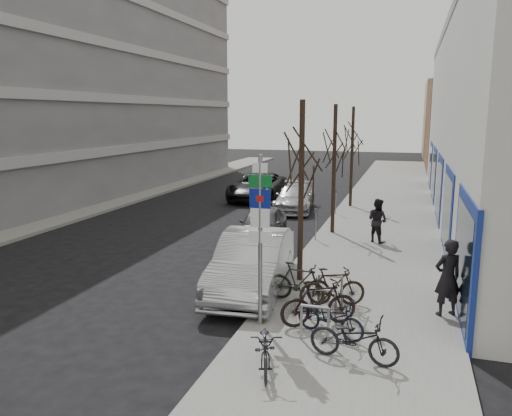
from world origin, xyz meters
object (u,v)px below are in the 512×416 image
Objects in this scene: tree_far at (353,133)px; bike_mid_inner at (299,282)px; meter_front at (281,258)px; bike_rack at (323,301)px; meter_mid at (316,221)px; bike_near_left at (266,344)px; parked_car_mid at (262,224)px; lane_car at (258,186)px; highway_sign_pole at (260,230)px; bike_far_inner at (332,287)px; tree_mid at (335,139)px; bike_near_right at (319,302)px; parked_car_front at (252,263)px; pedestrian_far at (377,220)px; meter_back at (336,199)px; bike_far_curb at (354,335)px; parked_car_back at (295,198)px; tree_near at (302,149)px; bike_mid_curb at (330,314)px; pedestrian_near at (448,278)px.

tree_far is 3.05× the size of bike_mid_inner.
bike_rack is at bearing -55.49° from meter_front.
bike_near_left is at bearing -84.76° from meter_mid.
lane_car reaches higher than parked_car_mid.
highway_sign_pole reaches higher than bike_far_inner.
tree_mid is at bearing -90.00° from tree_far.
bike_mid_inner is at bearing -0.71° from bike_near_right.
pedestrian_far reaches higher than parked_car_front.
bike_mid_inner is 17.31m from lane_car.
highway_sign_pole is at bearing -88.32° from meter_mid.
tree_mid is at bearing 97.28° from bike_rack.
bike_near_left is (0.96, -15.98, -0.25)m from meter_back.
bike_far_inner is at bearing 25.40° from bike_far_curb.
tree_near is at bearing -83.06° from parked_car_back.
parked_car_mid is (-2.12, -0.31, -0.22)m from meter_mid.
tree_mid reaches higher than pedestrian_far.
bike_mid_curb is at bearing -50.68° from parked_car_front.
parked_car_back is (-4.06, 13.44, 0.00)m from bike_far_inner.
meter_back is 14.24m from bike_mid_curb.
pedestrian_far is (0.71, 8.27, 0.36)m from bike_rack.
parked_car_mid is (-2.37, 8.20, -1.76)m from highway_sign_pole.
meter_back reaches higher than bike_far_curb.
parked_car_front is (-1.20, -13.98, -3.24)m from tree_far.
bike_rack is (1.40, 0.61, -1.80)m from highway_sign_pole.
parked_car_mid is (-3.84, 6.54, 0.02)m from bike_far_inner.
meter_mid is at bearing 14.01° from bike_mid_inner.
bike_rack is 0.41× the size of tree_mid.
highway_sign_pole is at bearing -79.78° from parked_car_mid.
bike_mid_curb is 0.35× the size of parked_car_back.
meter_front is 15.82m from lane_car.
meter_back is at bearing -31.33° from parked_car_back.
bike_near_right is 8.68m from parked_car_mid.
bike_mid_inner is 0.38× the size of parked_car_back.
pedestrian_far reaches higher than lane_car.
tree_far is 1.34× the size of parked_car_mid.
pedestrian_far is (0.65, 7.23, 0.34)m from bike_far_inner.
tree_near is 5.28m from pedestrian_near.
bike_mid_inner is (0.81, -12.28, -0.22)m from meter_back.
parked_car_mid is at bearing 106.13° from highway_sign_pole.
bike_rack is at bearing 41.42° from bike_mid_curb.
highway_sign_pole is 0.76× the size of tree_far.
meter_front is at bearing 40.09° from bike_far_curb.
parked_car_mid is (-2.57, -1.81, -3.40)m from tree_mid.
tree_far is at bearing 8.58° from bike_mid_inner.
bike_mid_inner is (0.36, -8.28, -3.41)m from tree_mid.
bike_far_inner is 2.62m from parked_car_front.
parked_car_front reaches higher than meter_front.
tree_far is 13.88m from meter_front.
parked_car_back is (-2.80, 5.08, -3.42)m from tree_mid.
meter_front reaches higher than bike_near_right.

